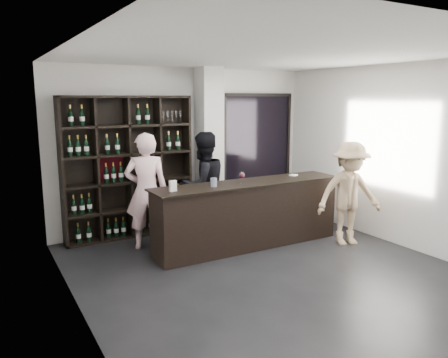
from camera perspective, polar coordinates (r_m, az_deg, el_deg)
floor at (r=6.14m, az=6.26°, el=-12.19°), size 5.00×5.50×0.01m
wine_shelf at (r=7.55m, az=-12.37°, el=1.46°), size 2.20×0.35×2.40m
structural_column at (r=8.00m, az=-1.92°, el=4.01°), size 0.40×0.40×2.90m
glass_panel at (r=8.81m, az=4.35°, el=4.26°), size 1.60×0.08×2.10m
tasting_counter at (r=7.00m, az=3.24°, el=-4.63°), size 3.21×0.67×1.06m
taster_pink at (r=6.95m, az=-10.10°, el=-1.58°), size 0.78×0.65×1.84m
taster_black at (r=7.34m, az=-2.73°, el=-0.90°), size 0.97×0.81×1.81m
customer at (r=7.32m, az=16.03°, el=-1.86°), size 1.23×0.93×1.68m
wine_glass at (r=6.76m, az=2.38°, el=0.28°), size 0.11×0.11×0.20m
spit_cup at (r=6.50m, az=-1.35°, el=-0.44°), size 0.11×0.11×0.13m
napkin_stack at (r=7.51m, az=9.06°, el=0.49°), size 0.15×0.15×0.02m
card_stand at (r=6.22m, az=-6.70°, el=-0.92°), size 0.11×0.06×0.15m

